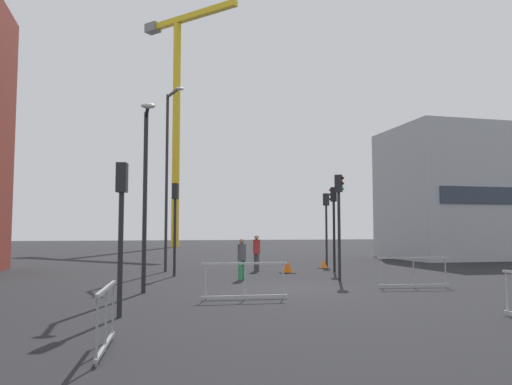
% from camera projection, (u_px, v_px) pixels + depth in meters
% --- Properties ---
extents(ground, '(160.00, 160.00, 0.00)m').
position_uv_depth(ground, '(286.00, 289.00, 17.17)').
color(ground, black).
extents(office_block, '(10.44, 7.41, 9.18)m').
position_uv_depth(office_block, '(463.00, 194.00, 35.42)').
color(office_block, '#A8AAB2').
rests_on(office_block, ground).
extents(construction_crane, '(10.10, 10.64, 27.86)m').
position_uv_depth(construction_crane, '(177.00, 101.00, 59.14)').
color(construction_crane, yellow).
rests_on(construction_crane, ground).
extents(streetlamp_tall, '(0.73, 1.79, 8.77)m').
position_uv_depth(streetlamp_tall, '(168.00, 167.00, 24.27)').
color(streetlamp_tall, '#2D2D30').
rests_on(streetlamp_tall, ground).
extents(streetlamp_short, '(0.44, 1.56, 5.92)m').
position_uv_depth(streetlamp_short, '(145.00, 183.00, 15.99)').
color(streetlamp_short, '#232326').
rests_on(streetlamp_short, ground).
extents(traffic_light_near, '(0.32, 0.39, 4.09)m').
position_uv_depth(traffic_light_near, '(175.00, 214.00, 21.90)').
color(traffic_light_near, '#232326').
rests_on(traffic_light_near, ground).
extents(traffic_light_median, '(0.34, 0.39, 4.12)m').
position_uv_depth(traffic_light_median, '(326.00, 217.00, 28.49)').
color(traffic_light_median, '#232326').
rests_on(traffic_light_median, ground).
extents(traffic_light_far, '(0.38, 0.36, 4.26)m').
position_uv_depth(traffic_light_far, '(339.00, 210.00, 20.01)').
color(traffic_light_far, '#232326').
rests_on(traffic_light_far, ground).
extents(traffic_light_verge, '(0.39, 0.35, 4.11)m').
position_uv_depth(traffic_light_verge, '(334.00, 215.00, 24.12)').
color(traffic_light_verge, black).
rests_on(traffic_light_verge, ground).
extents(traffic_light_crosswalk, '(0.29, 0.39, 3.62)m').
position_uv_depth(traffic_light_crosswalk, '(121.00, 212.00, 11.68)').
color(traffic_light_crosswalk, '#232326').
rests_on(traffic_light_crosswalk, ground).
extents(pedestrian_walking, '(0.34, 0.34, 1.67)m').
position_uv_depth(pedestrian_walking, '(242.00, 256.00, 20.19)').
color(pedestrian_walking, '#2D844C').
rests_on(pedestrian_walking, ground).
extents(pedestrian_waiting, '(0.34, 0.34, 1.78)m').
position_uv_depth(pedestrian_waiting, '(257.00, 250.00, 24.37)').
color(pedestrian_waiting, '#4C4C51').
rests_on(pedestrian_waiting, ground).
extents(safety_barrier_mid_span, '(2.58, 0.42, 1.08)m').
position_uv_depth(safety_barrier_mid_span, '(414.00, 272.00, 17.35)').
color(safety_barrier_mid_span, '#9EA0A5').
rests_on(safety_barrier_mid_span, ground).
extents(safety_barrier_left_run, '(2.54, 0.22, 1.08)m').
position_uv_depth(safety_barrier_left_run, '(245.00, 280.00, 14.46)').
color(safety_barrier_left_run, '#B2B5BA').
rests_on(safety_barrier_left_run, ground).
extents(safety_barrier_rear, '(0.22, 2.07, 1.08)m').
position_uv_depth(safety_barrier_rear, '(106.00, 318.00, 8.32)').
color(safety_barrier_rear, gray).
rests_on(safety_barrier_rear, ground).
extents(traffic_cone_on_verge, '(0.64, 0.64, 0.65)m').
position_uv_depth(traffic_cone_on_verge, '(288.00, 267.00, 23.32)').
color(traffic_cone_on_verge, black).
rests_on(traffic_cone_on_verge, ground).
extents(traffic_cone_by_barrier, '(0.50, 0.50, 0.51)m').
position_uv_depth(traffic_cone_by_barrier, '(324.00, 264.00, 25.94)').
color(traffic_cone_by_barrier, black).
rests_on(traffic_cone_by_barrier, ground).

